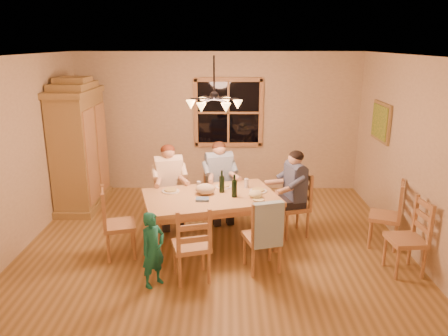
{
  "coord_description": "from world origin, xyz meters",
  "views": [
    {
      "loc": [
        0.17,
        -5.93,
        2.88
      ],
      "look_at": [
        0.13,
        0.1,
        1.12
      ],
      "focal_mm": 35.0,
      "sensor_mm": 36.0,
      "label": 1
    }
  ],
  "objects_px": {
    "chair_near_right": "(262,248)",
    "adult_plaid_man": "(219,171)",
    "chair_far_left": "(170,207)",
    "dining_table": "(211,202)",
    "adult_slate_man": "(294,183)",
    "child": "(153,250)",
    "chair_end_left": "(120,235)",
    "chair_far_right": "(219,202)",
    "chair_end_right": "(293,216)",
    "adult_woman": "(169,175)",
    "chandelier": "(214,103)",
    "wine_bottle_b": "(234,186)",
    "wine_bottle_a": "(222,181)",
    "armoire": "(80,149)",
    "chair_spare_front": "(404,251)",
    "chair_near_left": "(192,257)",
    "chair_spare_back": "(384,226)"
  },
  "relations": [
    {
      "from": "chair_far_right",
      "to": "chair_near_right",
      "type": "xyz_separation_m",
      "value": [
        0.58,
        -1.66,
        0.0
      ]
    },
    {
      "from": "dining_table",
      "to": "adult_slate_man",
      "type": "xyz_separation_m",
      "value": [
        1.24,
        0.35,
        0.18
      ]
    },
    {
      "from": "chandelier",
      "to": "wine_bottle_b",
      "type": "relative_size",
      "value": 2.33
    },
    {
      "from": "chandelier",
      "to": "chair_near_right",
      "type": "bearing_deg",
      "value": -51.07
    },
    {
      "from": "chair_far_right",
      "to": "adult_plaid_man",
      "type": "bearing_deg",
      "value": 66.93
    },
    {
      "from": "dining_table",
      "to": "chair_far_right",
      "type": "bearing_deg",
      "value": 83.57
    },
    {
      "from": "chair_near_left",
      "to": "adult_woman",
      "type": "bearing_deg",
      "value": 90.0
    },
    {
      "from": "dining_table",
      "to": "adult_woman",
      "type": "relative_size",
      "value": 2.4
    },
    {
      "from": "chair_end_right",
      "to": "chair_spare_front",
      "type": "relative_size",
      "value": 1.0
    },
    {
      "from": "chandelier",
      "to": "chair_end_right",
      "type": "bearing_deg",
      "value": 13.8
    },
    {
      "from": "chandelier",
      "to": "wine_bottle_b",
      "type": "distance_m",
      "value": 1.19
    },
    {
      "from": "chandelier",
      "to": "chair_end_left",
      "type": "height_order",
      "value": "chandelier"
    },
    {
      "from": "chair_far_right",
      "to": "chair_near_left",
      "type": "height_order",
      "value": "same"
    },
    {
      "from": "chandelier",
      "to": "chair_near_right",
      "type": "relative_size",
      "value": 0.78
    },
    {
      "from": "child",
      "to": "wine_bottle_a",
      "type": "bearing_deg",
      "value": 6.46
    },
    {
      "from": "chair_near_right",
      "to": "adult_plaid_man",
      "type": "relative_size",
      "value": 1.13
    },
    {
      "from": "child",
      "to": "chair_near_left",
      "type": "bearing_deg",
      "value": -32.54
    },
    {
      "from": "armoire",
      "to": "chair_spare_back",
      "type": "height_order",
      "value": "armoire"
    },
    {
      "from": "chair_near_left",
      "to": "chair_far_left",
      "type": "bearing_deg",
      "value": 90.0
    },
    {
      "from": "chair_far_left",
      "to": "chair_end_left",
      "type": "height_order",
      "value": "same"
    },
    {
      "from": "chair_far_left",
      "to": "chair_end_left",
      "type": "relative_size",
      "value": 1.0
    },
    {
      "from": "chair_end_left",
      "to": "child",
      "type": "xyz_separation_m",
      "value": [
        0.59,
        -0.76,
        0.17
      ]
    },
    {
      "from": "dining_table",
      "to": "child",
      "type": "height_order",
      "value": "child"
    },
    {
      "from": "wine_bottle_a",
      "to": "chair_near_left",
      "type": "bearing_deg",
      "value": -108.1
    },
    {
      "from": "chair_end_left",
      "to": "wine_bottle_a",
      "type": "relative_size",
      "value": 3.0
    },
    {
      "from": "armoire",
      "to": "chair_spare_front",
      "type": "relative_size",
      "value": 2.32
    },
    {
      "from": "child",
      "to": "chair_far_left",
      "type": "bearing_deg",
      "value": 40.3
    },
    {
      "from": "adult_plaid_man",
      "to": "chair_near_right",
      "type": "bearing_deg",
      "value": 93.37
    },
    {
      "from": "adult_slate_man",
      "to": "wine_bottle_a",
      "type": "height_order",
      "value": "adult_slate_man"
    },
    {
      "from": "child",
      "to": "chair_near_right",
      "type": "bearing_deg",
      "value": -34.03
    },
    {
      "from": "chair_spare_front",
      "to": "child",
      "type": "bearing_deg",
      "value": 91.24
    },
    {
      "from": "child",
      "to": "chair_far_right",
      "type": "bearing_deg",
      "value": 19.01
    },
    {
      "from": "chair_end_right",
      "to": "wine_bottle_a",
      "type": "xyz_separation_m",
      "value": [
        -1.08,
        -0.21,
        0.62
      ]
    },
    {
      "from": "adult_plaid_man",
      "to": "armoire",
      "type": "bearing_deg",
      "value": -30.45
    },
    {
      "from": "dining_table",
      "to": "wine_bottle_a",
      "type": "distance_m",
      "value": 0.34
    },
    {
      "from": "adult_woman",
      "to": "child",
      "type": "distance_m",
      "value": 1.87
    },
    {
      "from": "dining_table",
      "to": "chair_end_right",
      "type": "height_order",
      "value": "chair_end_right"
    },
    {
      "from": "chair_end_right",
      "to": "adult_woman",
      "type": "bearing_deg",
      "value": 63.43
    },
    {
      "from": "chair_far_left",
      "to": "adult_plaid_man",
      "type": "xyz_separation_m",
      "value": [
        0.79,
        0.23,
        0.54
      ]
    },
    {
      "from": "chair_far_left",
      "to": "chair_near_right",
      "type": "bearing_deg",
      "value": 117.9
    },
    {
      "from": "chair_near_right",
      "to": "chair_end_right",
      "type": "xyz_separation_m",
      "value": [
        0.55,
        1.07,
        0.0
      ]
    },
    {
      "from": "wine_bottle_b",
      "to": "child",
      "type": "height_order",
      "value": "wine_bottle_b"
    },
    {
      "from": "chair_near_left",
      "to": "chair_end_right",
      "type": "xyz_separation_m",
      "value": [
        1.45,
        1.33,
        0.0
      ]
    },
    {
      "from": "chandelier",
      "to": "chair_far_left",
      "type": "distance_m",
      "value": 2.03
    },
    {
      "from": "adult_woman",
      "to": "chair_spare_front",
      "type": "distance_m",
      "value": 3.57
    },
    {
      "from": "wine_bottle_a",
      "to": "armoire",
      "type": "bearing_deg",
      "value": 150.28
    },
    {
      "from": "wine_bottle_b",
      "to": "child",
      "type": "relative_size",
      "value": 0.35
    },
    {
      "from": "wine_bottle_b",
      "to": "chair_spare_front",
      "type": "height_order",
      "value": "wine_bottle_b"
    },
    {
      "from": "chair_far_left",
      "to": "wine_bottle_a",
      "type": "bearing_deg",
      "value": 129.91
    },
    {
      "from": "adult_slate_man",
      "to": "chair_far_left",
      "type": "bearing_deg",
      "value": 63.43
    }
  ]
}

